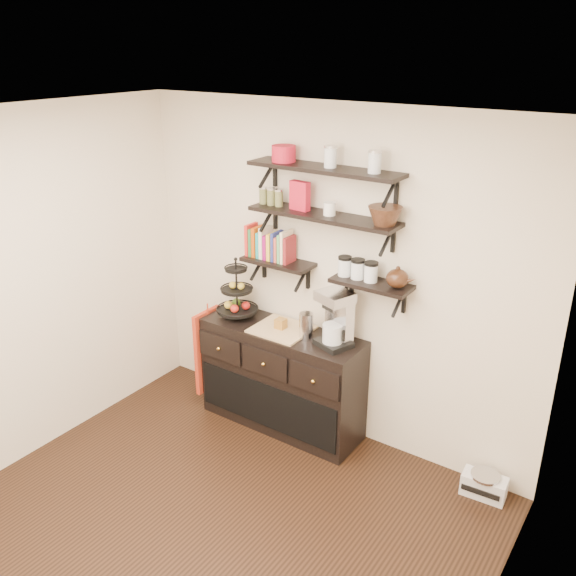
{
  "coord_description": "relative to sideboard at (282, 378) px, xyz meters",
  "views": [
    {
      "loc": [
        2.26,
        -2.14,
        3.1
      ],
      "look_at": [
        0.0,
        1.15,
        1.47
      ],
      "focal_mm": 38.0,
      "sensor_mm": 36.0,
      "label": 1
    }
  ],
  "objects": [
    {
      "name": "shelf_mid",
      "position": [
        0.31,
        0.1,
        1.43
      ],
      "size": [
        1.2,
        0.27,
        0.23
      ],
      "color": "black",
      "rests_on": "back_wall"
    },
    {
      "name": "red_pot",
      "position": [
        -0.05,
        0.1,
        1.86
      ],
      "size": [
        0.18,
        0.18,
        0.12
      ],
      "primitive_type": "cylinder",
      "color": "#B71429",
      "rests_on": "shelf_top"
    },
    {
      "name": "fruit_stand",
      "position": [
        -0.46,
        0.0,
        0.62
      ],
      "size": [
        0.35,
        0.35,
        0.51
      ],
      "rotation": [
        0.0,
        0.0,
        -0.33
      ],
      "color": "black",
      "rests_on": "sideboard"
    },
    {
      "name": "ramekins",
      "position": [
        0.36,
        0.1,
        1.5
      ],
      "size": [
        0.09,
        0.09,
        0.1
      ],
      "primitive_type": "cylinder",
      "color": "white",
      "rests_on": "shelf_mid"
    },
    {
      "name": "ceiling",
      "position": [
        0.31,
        -1.51,
        2.25
      ],
      "size": [
        3.5,
        3.5,
        0.02
      ],
      "primitive_type": "cube",
      "color": "white",
      "rests_on": "back_wall"
    },
    {
      "name": "glass_canisters",
      "position": [
        0.61,
        0.12,
        1.06
      ],
      "size": [
        0.32,
        0.1,
        0.13
      ],
      "color": "silver",
      "rests_on": "shelf_low_right"
    },
    {
      "name": "thermal_carafe",
      "position": [
        0.25,
        -0.02,
        0.56
      ],
      "size": [
        0.11,
        0.11,
        0.22
      ],
      "primitive_type": "cylinder",
      "color": "silver",
      "rests_on": "sideboard"
    },
    {
      "name": "sideboard",
      "position": [
        0.0,
        0.0,
        0.0
      ],
      "size": [
        1.4,
        0.5,
        0.92
      ],
      "color": "black",
      "rests_on": "floor"
    },
    {
      "name": "cookbooks",
      "position": [
        -0.16,
        0.12,
        1.11
      ],
      "size": [
        0.43,
        0.15,
        0.26
      ],
      "color": "red",
      "rests_on": "shelf_low_left"
    },
    {
      "name": "shelf_low_left",
      "position": [
        -0.11,
        0.12,
        0.98
      ],
      "size": [
        0.6,
        0.25,
        0.23
      ],
      "color": "black",
      "rests_on": "back_wall"
    },
    {
      "name": "walnut_bowl",
      "position": [
        0.81,
        0.1,
        1.51
      ],
      "size": [
        0.24,
        0.24,
        0.13
      ],
      "primitive_type": null,
      "color": "black",
      "rests_on": "shelf_mid"
    },
    {
      "name": "apron",
      "position": [
        -0.73,
        -0.1,
        0.09
      ],
      "size": [
        0.04,
        0.32,
        0.76
      ],
      "primitive_type": "cube",
      "color": "#9F2611",
      "rests_on": "sideboard"
    },
    {
      "name": "coffee_maker",
      "position": [
        0.49,
        0.03,
        0.66
      ],
      "size": [
        0.3,
        0.31,
        0.45
      ],
      "rotation": [
        0.0,
        0.0,
        -0.33
      ],
      "color": "black",
      "rests_on": "sideboard"
    },
    {
      "name": "shelf_top",
      "position": [
        0.31,
        0.1,
        1.78
      ],
      "size": [
        1.2,
        0.27,
        0.23
      ],
      "color": "black",
      "rests_on": "back_wall"
    },
    {
      "name": "back_wall",
      "position": [
        0.31,
        0.24,
        0.9
      ],
      "size": [
        3.5,
        0.02,
        2.7
      ],
      "primitive_type": "cube",
      "color": "beige",
      "rests_on": "ground"
    },
    {
      "name": "shelf_low_right",
      "position": [
        0.73,
        0.12,
        0.98
      ],
      "size": [
        0.6,
        0.25,
        0.23
      ],
      "color": "black",
      "rests_on": "back_wall"
    },
    {
      "name": "teapot",
      "position": [
        0.93,
        0.12,
        1.08
      ],
      "size": [
        0.25,
        0.21,
        0.16
      ],
      "primitive_type": null,
      "rotation": [
        0.0,
        0.0,
        0.21
      ],
      "color": "#311B0E",
      "rests_on": "shelf_low_right"
    },
    {
      "name": "candle",
      "position": [
        -0.01,
        0.0,
        0.5
      ],
      "size": [
        0.08,
        0.08,
        0.08
      ],
      "primitive_type": "cube",
      "color": "#916021",
      "rests_on": "sideboard"
    },
    {
      "name": "floor",
      "position": [
        0.31,
        -1.51,
        -0.45
      ],
      "size": [
        3.5,
        3.5,
        0.0
      ],
      "primitive_type": "plane",
      "color": "black",
      "rests_on": "ground"
    },
    {
      "name": "radio",
      "position": [
        1.74,
        0.08,
        -0.36
      ],
      "size": [
        0.33,
        0.22,
        0.19
      ],
      "rotation": [
        0.0,
        0.0,
        0.07
      ],
      "color": "silver",
      "rests_on": "floor"
    },
    {
      "name": "recipe_box",
      "position": [
        0.1,
        0.1,
        1.56
      ],
      "size": [
        0.17,
        0.08,
        0.22
      ],
      "primitive_type": "cube",
      "rotation": [
        0.0,
        0.0,
        -0.12
      ],
      "color": "#B71429",
      "rests_on": "shelf_mid"
    },
    {
      "name": "right_wall",
      "position": [
        2.06,
        -1.51,
        0.9
      ],
      "size": [
        0.02,
        3.5,
        2.7
      ],
      "primitive_type": "cube",
      "color": "beige",
      "rests_on": "ground"
    }
  ]
}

